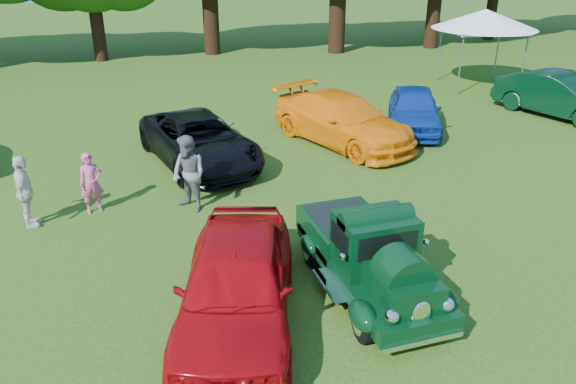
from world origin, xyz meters
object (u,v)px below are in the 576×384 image
object	(u,v)px
hero_pickup	(369,256)
back_car_orange	(343,120)
red_convertible	(237,283)
back_car_green	(561,95)
spectator_grey	(189,174)
back_car_black	(199,140)
spectator_pink	(91,183)
canopy_tent	(485,20)
spectator_white	(25,192)
back_car_blue	(414,109)

from	to	relation	value
hero_pickup	back_car_orange	world-z (taller)	hero_pickup
hero_pickup	red_convertible	bearing A→B (deg)	-173.89
back_car_green	spectator_grey	xyz separation A→B (m)	(-14.76, -3.83, 0.15)
spectator_grey	red_convertible	bearing A→B (deg)	-30.84
back_car_black	back_car_orange	world-z (taller)	back_car_orange
spectator_pink	spectator_grey	size ratio (longest dim) A/B	0.80
canopy_tent	spectator_pink	bearing A→B (deg)	-154.00
red_convertible	spectator_pink	xyz separation A→B (m)	(-2.38, 5.46, -0.05)
canopy_tent	back_car_black	bearing A→B (deg)	-157.48
hero_pickup	back_car_black	world-z (taller)	hero_pickup
back_car_green	hero_pickup	bearing A→B (deg)	-162.05
back_car_green	spectator_pink	distance (m)	17.37
back_car_black	back_car_orange	xyz separation A→B (m)	(4.85, 0.39, 0.07)
spectator_grey	canopy_tent	size ratio (longest dim) A/B	0.35
back_car_black	spectator_white	distance (m)	5.38
red_convertible	back_car_green	xyz separation A→B (m)	(14.69, 8.66, 0.00)
red_convertible	spectator_white	xyz separation A→B (m)	(-3.84, 5.12, 0.06)
back_car_orange	back_car_green	distance (m)	9.13
red_convertible	canopy_tent	bearing A→B (deg)	61.45
back_car_orange	back_car_blue	distance (m)	3.05
back_car_orange	canopy_tent	xyz separation A→B (m)	(9.02, 5.36, 2.19)
back_car_orange	spectator_white	distance (m)	9.95
hero_pickup	back_car_orange	xyz separation A→B (m)	(2.91, 8.09, 0.08)
back_car_blue	back_car_green	xyz separation A→B (m)	(6.13, -0.29, 0.08)
hero_pickup	back_car_blue	bearing A→B (deg)	55.72
spectator_grey	back_car_blue	bearing A→B (deg)	83.93
back_car_black	canopy_tent	world-z (taller)	canopy_tent
spectator_pink	hero_pickup	bearing A→B (deg)	-57.42
back_car_black	back_car_blue	world-z (taller)	back_car_blue
red_convertible	back_car_blue	distance (m)	12.39
hero_pickup	spectator_pink	world-z (taller)	hero_pickup
back_car_blue	back_car_orange	bearing A→B (deg)	-142.42
back_car_black	back_car_green	xyz separation A→B (m)	(13.98, 0.68, 0.09)
spectator_white	spectator_grey	bearing A→B (deg)	-91.97
spectator_pink	spectator_white	size ratio (longest dim) A/B	0.88
spectator_grey	back_car_green	bearing A→B (deg)	72.95
spectator_white	canopy_tent	xyz separation A→B (m)	(18.43, 8.61, 2.11)
hero_pickup	back_car_black	size ratio (longest dim) A/B	0.81
spectator_white	spectator_pink	bearing A→B (deg)	-74.39
spectator_grey	canopy_tent	distance (m)	17.27
back_car_orange	back_car_black	bearing A→B (deg)	164.69
back_car_orange	canopy_tent	size ratio (longest dim) A/B	0.99
back_car_orange	spectator_white	xyz separation A→B (m)	(-9.40, -3.25, 0.08)
red_convertible	spectator_grey	distance (m)	4.83
back_car_orange	back_car_green	world-z (taller)	back_car_green
back_car_green	spectator_grey	bearing A→B (deg)	177.68
back_car_blue	back_car_green	distance (m)	6.14
hero_pickup	spectator_white	bearing A→B (deg)	143.28
back_car_orange	spectator_white	size ratio (longest dim) A/B	3.12
back_car_blue	canopy_tent	bearing A→B (deg)	65.20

